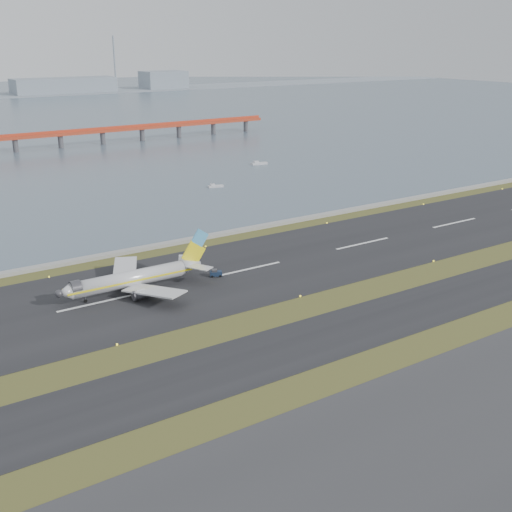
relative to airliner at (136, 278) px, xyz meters
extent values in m
plane|color=#334117|center=(30.30, -31.80, -3.46)|extent=(1000.00, 1000.00, 0.00)
cube|color=black|center=(30.30, -43.80, -3.41)|extent=(1000.00, 18.00, 0.10)
cube|color=black|center=(30.30, -1.80, -3.41)|extent=(1000.00, 45.00, 0.10)
cube|color=#969590|center=(30.30, 28.20, -2.96)|extent=(1000.00, 2.50, 1.00)
cube|color=#B3391E|center=(50.30, 218.20, 4.04)|extent=(260.00, 5.00, 1.60)
cube|color=#B3391E|center=(50.30, 218.20, 5.54)|extent=(260.00, 0.40, 1.40)
cylinder|color=#4C4C51|center=(50.30, 218.20, -0.46)|extent=(2.80, 2.80, 7.00)
cylinder|color=#4C4C51|center=(146.30, 218.20, -0.46)|extent=(2.80, 2.80, 7.00)
cube|color=gray|center=(170.30, 588.20, 4.54)|extent=(110.00, 35.00, 16.00)
cube|color=gray|center=(290.30, 588.20, 6.54)|extent=(50.00, 35.00, 20.00)
cylinder|color=gray|center=(230.30, 588.20, 26.54)|extent=(1.80, 1.80, 60.00)
cylinder|color=silver|center=(-1.50, 0.00, 0.04)|extent=(28.00, 3.80, 3.80)
cone|color=silver|center=(-17.10, 0.00, 0.04)|extent=(3.20, 3.80, 3.80)
cone|color=silver|center=(14.70, 0.00, 0.34)|extent=(5.00, 3.80, 3.80)
cube|color=yellow|center=(-1.50, -1.92, 0.04)|extent=(31.00, 0.06, 0.45)
cube|color=yellow|center=(-1.50, 1.92, 0.04)|extent=(31.00, 0.06, 0.45)
cube|color=silver|center=(0.70, -8.50, -0.66)|extent=(11.31, 15.89, 1.66)
cube|color=silver|center=(0.70, 8.50, -0.66)|extent=(11.31, 15.89, 1.66)
cylinder|color=#3A3A3F|center=(-1.00, -6.00, -1.86)|extent=(4.20, 2.10, 2.10)
cylinder|color=#3A3A3F|center=(-1.00, 6.00, -1.86)|extent=(4.20, 2.10, 2.10)
cube|color=yellow|center=(15.50, 0.00, 3.24)|extent=(6.80, 0.35, 6.85)
cube|color=#4EA6DD|center=(17.40, 0.00, 6.94)|extent=(4.85, 0.37, 4.90)
cube|color=silver|center=(15.00, -3.80, 0.84)|extent=(5.64, 6.80, 0.22)
cube|color=silver|center=(15.00, 3.80, 0.84)|extent=(5.64, 6.80, 0.22)
cylinder|color=black|center=(-12.50, 0.00, -3.01)|extent=(0.80, 0.28, 0.80)
cylinder|color=black|center=(0.00, -2.80, -2.91)|extent=(1.00, 0.38, 1.00)
cylinder|color=black|center=(0.00, 2.80, -2.91)|extent=(1.00, 0.38, 1.00)
cube|color=#16253E|center=(20.74, -1.73, -2.62)|extent=(3.41, 2.75, 1.12)
cube|color=#3A3A3F|center=(20.40, -1.58, -1.87)|extent=(1.76, 1.81, 0.65)
cylinder|color=black|center=(19.50, -1.99, -3.13)|extent=(0.71, 0.52, 0.65)
cylinder|color=black|center=(20.11, -0.63, -3.13)|extent=(0.71, 0.52, 0.65)
cylinder|color=black|center=(21.37, -2.83, -3.13)|extent=(0.71, 0.52, 0.65)
cylinder|color=black|center=(21.98, -1.47, -3.13)|extent=(0.71, 0.52, 0.65)
cube|color=silver|center=(72.12, 87.12, -3.10)|extent=(6.47, 3.23, 0.80)
cube|color=silver|center=(70.83, 87.41, -2.39)|extent=(2.03, 1.76, 0.80)
cube|color=silver|center=(114.10, 118.15, -3.01)|extent=(8.08, 3.81, 1.00)
cube|color=silver|center=(112.46, 118.45, -2.13)|extent=(2.50, 2.15, 1.00)
camera|label=1|loc=(-54.37, -133.70, 53.62)|focal=45.00mm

